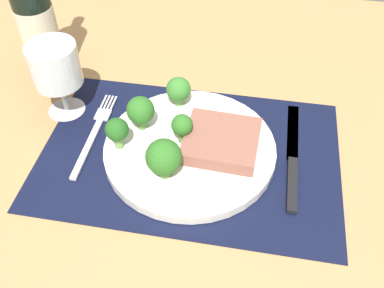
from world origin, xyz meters
TOP-DOWN VIEW (x-y plane):
  - ground_plane at (0.00, 0.00)cm, footprint 140.00×110.00cm
  - placemat at (0.00, 0.00)cm, footprint 46.06×30.77cm
  - plate at (0.00, 0.00)cm, footprint 26.47×26.47cm
  - steak at (4.73, 0.79)cm, footprint 11.55×10.98cm
  - broccoli_near_fork at (-2.50, -6.38)cm, footprint 5.15×5.15cm
  - broccoli_near_steak at (-3.54, 9.22)cm, footprint 4.09×4.09cm
  - broccoli_center at (-10.58, -1.97)cm, footprint 3.55×3.55cm
  - broccoli_front_edge at (-1.33, 0.83)cm, footprint 3.30×3.30cm
  - broccoli_back_left at (-8.17, 2.61)cm, footprint 4.38×4.38cm
  - fork at (-15.99, 1.42)cm, footprint 2.40×19.20cm
  - knife at (15.79, 0.53)cm, footprint 1.80×23.00cm
  - wine_bottle at (-29.27, 15.36)cm, footprint 6.60×6.60cm
  - wine_glass at (-22.73, 6.45)cm, footprint 7.89×7.89cm

SIDE VIEW (x-z plane):
  - ground_plane at x=0.00cm, z-range -3.00..0.00cm
  - placemat at x=0.00cm, z-range 0.00..0.30cm
  - fork at x=-15.99cm, z-range 0.30..0.80cm
  - knife at x=15.79cm, z-range 0.20..1.00cm
  - plate at x=0.00cm, z-range 0.30..1.90cm
  - steak at x=4.73cm, z-range 1.90..4.11cm
  - broccoli_near_steak at x=-3.54cm, z-range 2.39..7.63cm
  - broccoli_front_edge at x=-1.33cm, z-range 2.59..7.63cm
  - broccoli_center at x=-10.58cm, z-range 2.60..7.94cm
  - broccoli_back_left at x=-8.17cm, z-range 2.56..8.45cm
  - broccoli_near_fork at x=-2.50cm, z-range 2.49..8.99cm
  - wine_glass at x=-22.73cm, z-range 2.32..15.28cm
  - wine_bottle at x=-29.27cm, z-range -4.30..27.48cm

